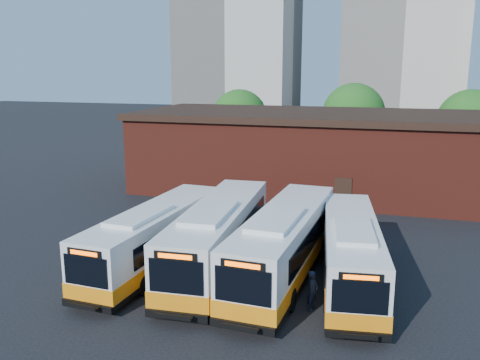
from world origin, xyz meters
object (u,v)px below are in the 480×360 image
(bus_west, at_px, (156,239))
(bus_mideast, at_px, (284,246))
(bus_midwest, at_px, (218,239))
(bus_east, at_px, (351,255))
(transit_worker, at_px, (313,290))

(bus_west, xyz_separation_m, bus_mideast, (6.46, 0.56, 0.11))
(bus_midwest, bearing_deg, bus_west, -171.76)
(bus_midwest, distance_m, bus_east, 6.45)
(bus_west, distance_m, transit_worker, 8.66)
(bus_midwest, height_order, transit_worker, bus_midwest)
(bus_mideast, height_order, bus_east, bus_mideast)
(bus_west, height_order, bus_east, bus_west)
(bus_midwest, relative_size, bus_mideast, 1.01)
(bus_east, distance_m, transit_worker, 3.40)
(bus_west, relative_size, bus_midwest, 0.93)
(bus_midwest, distance_m, transit_worker, 6.06)
(bus_midwest, bearing_deg, bus_mideast, -5.11)
(transit_worker, bearing_deg, bus_midwest, 70.58)
(bus_mideast, relative_size, transit_worker, 7.47)
(bus_west, bearing_deg, transit_worker, -12.80)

